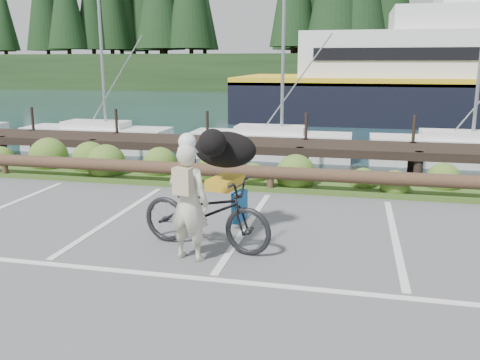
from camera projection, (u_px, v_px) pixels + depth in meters
name	position (u px, v px, depth m)	size (l,w,h in m)	color
ground	(219.00, 269.00, 7.39)	(72.00, 72.00, 0.00)	#505052
harbor_backdrop	(347.00, 80.00, 81.79)	(170.00, 160.00, 30.00)	#18313A
vegetation_strip	(275.00, 183.00, 12.42)	(34.00, 1.60, 0.10)	#3D5B21
log_rail	(270.00, 192.00, 11.76)	(32.00, 0.30, 0.60)	#443021
bicycle	(206.00, 212.00, 8.10)	(0.79, 2.26, 1.19)	black
cyclist	(189.00, 202.00, 7.56)	(0.65, 0.43, 1.79)	beige
dog	(225.00, 150.00, 8.54)	(1.07, 0.52, 0.62)	black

